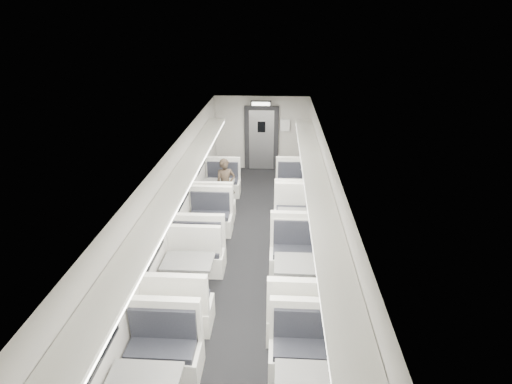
# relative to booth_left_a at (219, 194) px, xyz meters

# --- Properties ---
(room) EXTENTS (3.24, 12.24, 2.64)m
(room) POSITION_rel_booth_left_a_xyz_m (1.00, -3.06, 0.84)
(room) COLOR black
(room) RESTS_ON ground
(booth_left_a) EXTENTS (0.98, 1.99, 1.07)m
(booth_left_a) POSITION_rel_booth_left_a_xyz_m (0.00, 0.00, 0.00)
(booth_left_a) COLOR white
(booth_left_a) RESTS_ON room
(booth_left_b) EXTENTS (1.02, 2.06, 1.10)m
(booth_left_b) POSITION_rel_booth_left_a_xyz_m (0.00, -2.19, 0.01)
(booth_left_b) COLOR white
(booth_left_b) RESTS_ON room
(booth_left_c) EXTENTS (1.06, 2.15, 1.15)m
(booth_left_c) POSITION_rel_booth_left_a_xyz_m (0.00, -3.77, 0.03)
(booth_left_c) COLOR white
(booth_left_c) RESTS_ON room
(booth_right_a) EXTENTS (1.01, 2.04, 1.09)m
(booth_right_a) POSITION_rel_booth_left_a_xyz_m (2.00, 0.01, 0.01)
(booth_right_a) COLOR white
(booth_right_a) RESTS_ON room
(booth_right_b) EXTENTS (1.04, 2.11, 1.13)m
(booth_right_b) POSITION_rel_booth_left_a_xyz_m (2.00, -1.80, 0.02)
(booth_right_b) COLOR white
(booth_right_b) RESTS_ON room
(booth_right_c) EXTENTS (1.14, 2.32, 1.24)m
(booth_right_c) POSITION_rel_booth_left_a_xyz_m (2.00, -3.82, 0.06)
(booth_right_c) COLOR white
(booth_right_c) RESTS_ON room
(passenger) EXTENTS (0.59, 0.47, 1.40)m
(passenger) POSITION_rel_booth_left_a_xyz_m (0.21, -0.22, 0.34)
(passenger) COLOR black
(passenger) RESTS_ON room
(window_a) EXTENTS (0.02, 1.18, 0.84)m
(window_a) POSITION_rel_booth_left_a_xyz_m (-0.49, 0.34, 0.99)
(window_a) COLOR black
(window_a) RESTS_ON room
(window_b) EXTENTS (0.02, 1.18, 0.84)m
(window_b) POSITION_rel_booth_left_a_xyz_m (-0.49, -1.86, 0.99)
(window_b) COLOR black
(window_b) RESTS_ON room
(window_c) EXTENTS (0.02, 1.18, 0.84)m
(window_c) POSITION_rel_booth_left_a_xyz_m (-0.49, -4.06, 0.99)
(window_c) COLOR black
(window_c) RESTS_ON room
(window_d) EXTENTS (0.02, 1.18, 0.84)m
(window_d) POSITION_rel_booth_left_a_xyz_m (-0.49, -6.26, 0.99)
(window_d) COLOR black
(window_d) RESTS_ON room
(luggage_rack_left) EXTENTS (0.46, 10.40, 0.09)m
(luggage_rack_left) POSITION_rel_booth_left_a_xyz_m (-0.24, -3.36, 1.56)
(luggage_rack_left) COLOR white
(luggage_rack_left) RESTS_ON room
(luggage_rack_right) EXTENTS (0.46, 10.40, 0.09)m
(luggage_rack_right) POSITION_rel_booth_left_a_xyz_m (2.24, -3.36, 1.56)
(luggage_rack_right) COLOR white
(luggage_rack_right) RESTS_ON room
(vestibule_door) EXTENTS (1.10, 0.13, 2.10)m
(vestibule_door) POSITION_rel_booth_left_a_xyz_m (1.00, 2.87, 0.68)
(vestibule_door) COLOR black
(vestibule_door) RESTS_ON room
(exit_sign) EXTENTS (0.62, 0.12, 0.16)m
(exit_sign) POSITION_rel_booth_left_a_xyz_m (1.00, 2.39, 1.92)
(exit_sign) COLOR black
(exit_sign) RESTS_ON room
(wall_notice) EXTENTS (0.32, 0.02, 0.40)m
(wall_notice) POSITION_rel_booth_left_a_xyz_m (1.75, 2.86, 1.14)
(wall_notice) COLOR white
(wall_notice) RESTS_ON room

